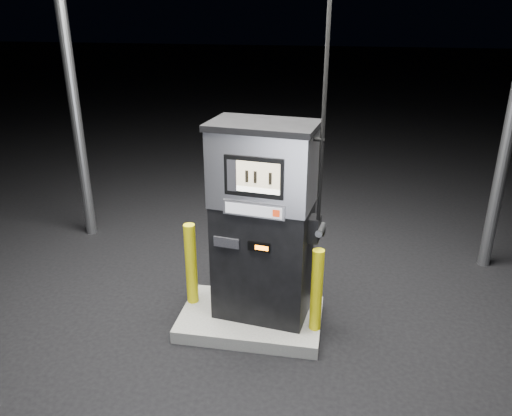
# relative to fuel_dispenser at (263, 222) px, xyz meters

# --- Properties ---
(ground) EXTENTS (80.00, 80.00, 0.00)m
(ground) POSITION_rel_fuel_dispenser_xyz_m (-0.12, -0.06, -1.28)
(ground) COLOR black
(ground) RESTS_ON ground
(pump_island) EXTENTS (1.60, 1.00, 0.15)m
(pump_island) POSITION_rel_fuel_dispenser_xyz_m (-0.12, -0.06, -1.21)
(pump_island) COLOR #61605C
(pump_island) RESTS_ON ground
(fuel_dispenser) EXTENTS (1.25, 0.79, 4.58)m
(fuel_dispenser) POSITION_rel_fuel_dispenser_xyz_m (0.00, 0.00, 0.00)
(fuel_dispenser) COLOR black
(fuel_dispenser) RESTS_ON pump_island
(bollard_left) EXTENTS (0.17, 0.17, 1.00)m
(bollard_left) POSITION_rel_fuel_dispenser_xyz_m (-0.85, 0.07, -0.64)
(bollard_left) COLOR yellow
(bollard_left) RESTS_ON pump_island
(bollard_right) EXTENTS (0.15, 0.15, 0.95)m
(bollard_right) POSITION_rel_fuel_dispenser_xyz_m (0.62, -0.21, -0.66)
(bollard_right) COLOR yellow
(bollard_right) RESTS_ON pump_island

